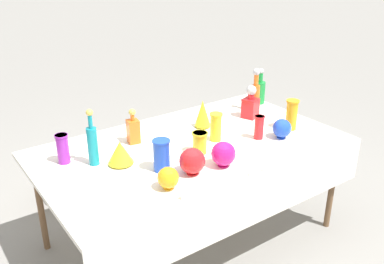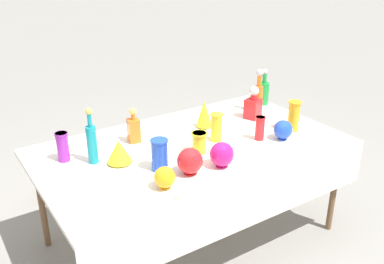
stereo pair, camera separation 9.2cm
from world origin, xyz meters
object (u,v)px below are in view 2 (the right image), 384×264
object	(u,v)px
tall_bottle_2	(259,93)
slender_vase_0	(160,154)
slender_vase_2	(260,127)
fluted_vase_0	(119,151)
round_bowl_3	(190,161)
slender_vase_1	(216,126)
slender_vase_4	(63,146)
cardboard_box_behind_right	(165,144)
square_decanter_1	(134,129)
slender_vase_3	(199,142)
round_bowl_1	(222,154)
square_decanter_0	(253,105)
slender_vase_5	(294,115)
tall_bottle_1	(92,141)
round_bowl_0	(165,177)
round_bowl_2	(283,130)
fluted_vase_1	(204,114)
tall_bottle_0	(264,91)
cardboard_box_behind_left	(88,173)

from	to	relation	value
tall_bottle_2	slender_vase_0	world-z (taller)	tall_bottle_2
slender_vase_2	fluted_vase_0	distance (m)	0.99
slender_vase_2	round_bowl_3	size ratio (longest dim) A/B	1.03
slender_vase_2	slender_vase_0	bearing A→B (deg)	-179.97
slender_vase_1	slender_vase_4	bearing A→B (deg)	163.77
slender_vase_0	slender_vase_1	distance (m)	0.55
slender_vase_1	cardboard_box_behind_right	world-z (taller)	slender_vase_1
square_decanter_1	slender_vase_3	bearing A→B (deg)	-54.22
round_bowl_1	slender_vase_2	bearing A→B (deg)	20.65
square_decanter_0	round_bowl_1	xyz separation A→B (m)	(-0.69, -0.51, -0.03)
slender_vase_5	fluted_vase_0	bearing A→B (deg)	169.98
slender_vase_0	round_bowl_1	xyz separation A→B (m)	(0.34, -0.17, -0.02)
tall_bottle_1	cardboard_box_behind_right	xyz separation A→B (m)	(1.11, 1.05, -0.72)
round_bowl_0	round_bowl_2	size ratio (longest dim) A/B	0.93
fluted_vase_1	round_bowl_1	size ratio (longest dim) A/B	1.31
tall_bottle_1	round_bowl_1	xyz separation A→B (m)	(0.64, -0.48, -0.06)
round_bowl_1	round_bowl_3	bearing A→B (deg)	171.84
slender_vase_0	round_bowl_3	size ratio (longest dim) A/B	1.21
square_decanter_1	slender_vase_1	world-z (taller)	square_decanter_1
fluted_vase_0	round_bowl_0	world-z (taller)	fluted_vase_0
tall_bottle_2	fluted_vase_0	xyz separation A→B (m)	(-1.33, -0.21, -0.07)
square_decanter_0	square_decanter_1	size ratio (longest dim) A/B	1.07
tall_bottle_0	slender_vase_3	world-z (taller)	tall_bottle_0
fluted_vase_1	round_bowl_2	xyz separation A→B (m)	(0.34, -0.48, -0.04)
slender_vase_1	cardboard_box_behind_left	bearing A→B (deg)	119.89
slender_vase_1	fluted_vase_0	world-z (taller)	slender_vase_1
slender_vase_4	round_bowl_2	bearing A→B (deg)	-20.74
square_decanter_0	slender_vase_0	size ratio (longest dim) A/B	1.32
slender_vase_1	square_decanter_0	bearing A→B (deg)	20.47
square_decanter_0	round_bowl_1	distance (m)	0.86
cardboard_box_behind_left	tall_bottle_0	bearing A→B (deg)	-25.54
cardboard_box_behind_left	slender_vase_1	bearing A→B (deg)	-60.11
fluted_vase_0	cardboard_box_behind_left	xyz separation A→B (m)	(0.10, 0.98, -0.64)
slender_vase_1	round_bowl_3	world-z (taller)	slender_vase_1
slender_vase_2	fluted_vase_0	bearing A→B (deg)	167.60
square_decanter_1	slender_vase_2	world-z (taller)	square_decanter_1
slender_vase_1	slender_vase_5	distance (m)	0.60
slender_vase_1	tall_bottle_2	bearing A→B (deg)	23.83
cardboard_box_behind_left	slender_vase_4	bearing A→B (deg)	-117.10
tall_bottle_2	cardboard_box_behind_left	world-z (taller)	tall_bottle_2
tall_bottle_1	cardboard_box_behind_left	size ratio (longest dim) A/B	0.68
slender_vase_4	fluted_vase_1	world-z (taller)	fluted_vase_1
tall_bottle_2	cardboard_box_behind_right	world-z (taller)	tall_bottle_2
slender_vase_4	cardboard_box_behind_left	world-z (taller)	slender_vase_4
round_bowl_3	slender_vase_5	bearing A→B (deg)	7.51
slender_vase_5	round_bowl_0	size ratio (longest dim) A/B	1.72
tall_bottle_2	round_bowl_0	xyz separation A→B (m)	(-1.24, -0.63, -0.09)
slender_vase_2	slender_vase_5	distance (m)	0.31
round_bowl_1	tall_bottle_2	bearing A→B (deg)	36.21
tall_bottle_2	round_bowl_3	distance (m)	1.18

